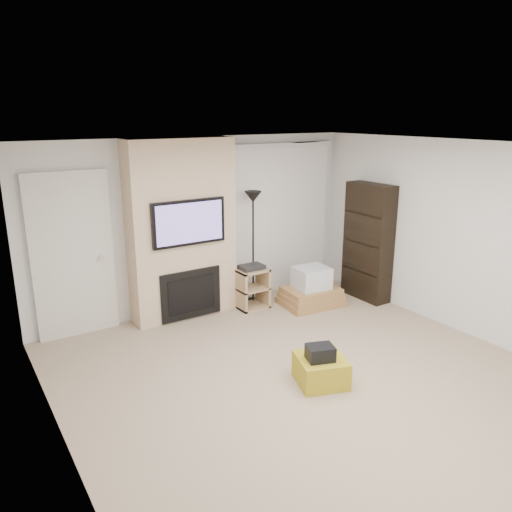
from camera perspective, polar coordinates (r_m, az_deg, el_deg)
floor at (r=5.58m, az=6.89°, el=-14.36°), size 5.00×5.50×0.00m
ceiling at (r=4.83m, az=7.90°, el=12.15°), size 5.00×5.50×0.00m
wall_back at (r=7.31m, az=-6.60°, el=3.59°), size 5.00×0.00×2.50m
wall_left at (r=4.04m, az=-21.32°, el=-7.97°), size 0.00×5.50×2.50m
wall_right at (r=6.90m, az=23.52°, el=1.59°), size 0.00×5.50×2.50m
hvac_vent at (r=5.70m, az=5.71°, el=12.78°), size 0.35×0.18×0.01m
ottoman at (r=5.55m, az=7.41°, el=-12.81°), size 0.64×0.64×0.30m
black_bag at (r=5.40m, az=7.36°, el=-10.91°), size 0.34×0.30×0.16m
fireplace_wall at (r=6.98m, az=-8.40°, el=2.82°), size 1.50×0.47×2.50m
entry_door at (r=6.75m, az=-20.21°, el=-0.07°), size 1.02×0.11×2.14m
vertical_blinds at (r=7.96m, az=2.65°, el=4.89°), size 1.98×0.10×2.37m
floor_lamp at (r=7.36m, az=-0.34°, el=4.61°), size 0.25×0.25×1.72m
av_stand at (r=7.43m, az=-0.50°, el=-3.36°), size 0.45×0.38×0.66m
box_stack at (r=7.61m, az=6.32°, el=-3.94°), size 0.94×0.75×0.59m
bookshelf at (r=7.86m, az=12.69°, el=1.57°), size 0.30×0.80×1.80m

